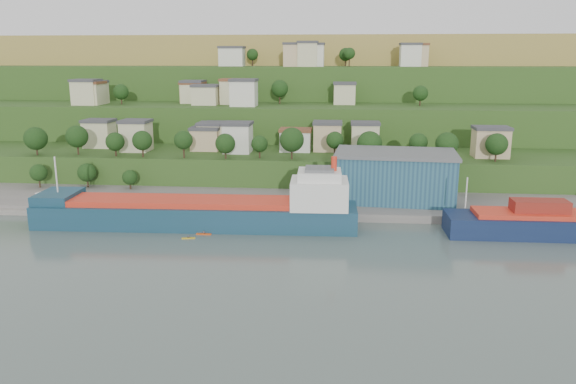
# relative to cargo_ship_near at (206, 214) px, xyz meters

# --- Properties ---
(ground) EXTENTS (500.00, 500.00, 0.00)m
(ground) POSITION_rel_cargo_ship_near_xyz_m (6.24, -8.27, -3.07)
(ground) COLOR #43524D
(ground) RESTS_ON ground
(quay) EXTENTS (220.00, 26.00, 4.00)m
(quay) POSITION_rel_cargo_ship_near_xyz_m (26.24, 19.73, -3.07)
(quay) COLOR slate
(quay) RESTS_ON ground
(pebble_beach) EXTENTS (40.00, 18.00, 2.40)m
(pebble_beach) POSITION_rel_cargo_ship_near_xyz_m (-48.76, 13.73, -3.07)
(pebble_beach) COLOR slate
(pebble_beach) RESTS_ON ground
(hillside) EXTENTS (360.00, 210.94, 96.00)m
(hillside) POSITION_rel_cargo_ship_near_xyz_m (6.23, 160.39, -2.99)
(hillside) COLOR #284719
(hillside) RESTS_ON ground
(cargo_ship_near) EXTENTS (75.22, 14.07, 19.25)m
(cargo_ship_near) POSITION_rel_cargo_ship_near_xyz_m (0.00, 0.00, 0.00)
(cargo_ship_near) COLOR #123845
(cargo_ship_near) RESTS_ON ground
(warehouse) EXTENTS (32.41, 21.40, 12.80)m
(warehouse) POSITION_rel_cargo_ship_near_xyz_m (45.37, 22.16, 5.36)
(warehouse) COLOR navy
(warehouse) RESTS_ON quay
(caravan) EXTENTS (5.88, 4.19, 2.53)m
(caravan) POSITION_rel_cargo_ship_near_xyz_m (-46.33, 13.45, -0.61)
(caravan) COLOR silver
(caravan) RESTS_ON pebble_beach
(dinghy) EXTENTS (4.06, 2.31, 0.77)m
(dinghy) POSITION_rel_cargo_ship_near_xyz_m (-38.25, 9.76, -1.49)
(dinghy) COLOR silver
(dinghy) RESTS_ON pebble_beach
(kayak_orange) EXTENTS (3.41, 0.62, 0.85)m
(kayak_orange) POSITION_rel_cargo_ship_near_xyz_m (0.88, -6.11, -2.82)
(kayak_orange) COLOR #D64913
(kayak_orange) RESTS_ON ground
(kayak_yellow) EXTENTS (2.97, 1.15, 0.73)m
(kayak_yellow) POSITION_rel_cargo_ship_near_xyz_m (-1.79, -9.28, -2.86)
(kayak_yellow) COLOR gold
(kayak_yellow) RESTS_ON ground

